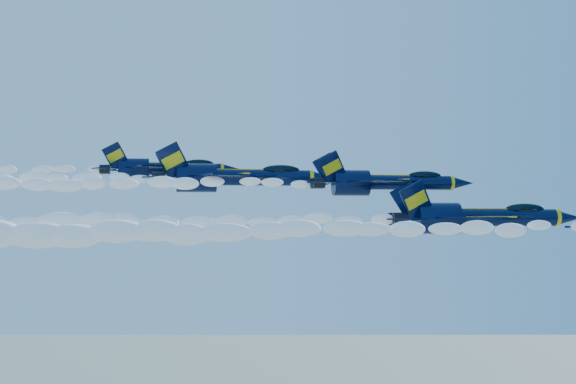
{
  "coord_description": "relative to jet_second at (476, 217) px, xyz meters",
  "views": [
    {
      "loc": [
        -23.53,
        -70.09,
        151.8
      ],
      "look_at": [
        -12.36,
        4.03,
        153.8
      ],
      "focal_mm": 50.0,
      "sensor_mm": 36.0,
      "label": 1
    }
  ],
  "objects": [
    {
      "name": "smoke_trail_jet_lead",
      "position": [
        -24.58,
        -9.18,
        -1.11
      ],
      "size": [
        60.39,
        2.43,
        2.19
      ],
      "primitive_type": "ellipsoid",
      "color": "white"
    },
    {
      "name": "jet_third",
      "position": [
        -6.67,
        6.58,
        3.34
      ],
      "size": [
        16.05,
        13.17,
        5.97
      ],
      "color": "black"
    },
    {
      "name": "smoke_trail_jet_second",
      "position": [
        -37.88,
        -0.0,
        -0.5
      ],
      "size": [
        60.39,
        2.43,
        2.19
      ],
      "primitive_type": "ellipsoid",
      "color": "white"
    },
    {
      "name": "jet_second",
      "position": [
        0.0,
        0.0,
        0.0
      ],
      "size": [
        17.98,
        14.75,
        6.68
      ],
      "color": "black"
    },
    {
      "name": "jet_fifth",
      "position": [
        -27.75,
        19.47,
        5.18
      ],
      "size": [
        15.24,
        12.5,
        5.66
      ],
      "color": "black"
    },
    {
      "name": "jet_fourth",
      "position": [
        -20.57,
        13.04,
        4.03
      ],
      "size": [
        18.85,
        15.46,
        7.0
      ],
      "color": "black"
    }
  ]
}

